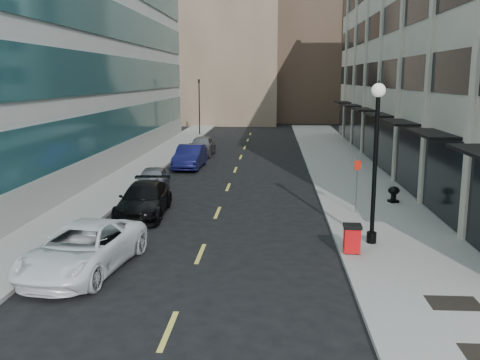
# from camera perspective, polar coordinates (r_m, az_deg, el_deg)

# --- Properties ---
(sidewalk_right) EXTENTS (5.00, 80.00, 0.15)m
(sidewalk_right) POSITION_cam_1_polar(r_m,az_deg,el_deg) (31.35, 12.52, -0.78)
(sidewalk_right) COLOR gray
(sidewalk_right) RESTS_ON ground
(sidewalk_left) EXTENTS (3.00, 80.00, 0.15)m
(sidewalk_left) POSITION_cam_1_polar(r_m,az_deg,el_deg) (32.26, -12.86, -0.47)
(sidewalk_left) COLOR gray
(sidewalk_left) RESTS_ON ground
(building_left) EXTENTS (16.14, 46.00, 20.00)m
(building_left) POSITION_cam_1_polar(r_m,az_deg,el_deg) (41.84, -23.60, 15.09)
(building_left) COLOR beige
(building_left) RESTS_ON ground
(skyline_tan_near) EXTENTS (14.00, 18.00, 28.00)m
(skyline_tan_near) POSITION_cam_1_polar(r_m,az_deg,el_deg) (78.99, -1.30, 16.47)
(skyline_tan_near) COLOR #937A60
(skyline_tan_near) RESTS_ON ground
(skyline_brown) EXTENTS (12.00, 16.00, 34.00)m
(skyline_brown) POSITION_cam_1_polar(r_m,az_deg,el_deg) (83.21, 7.64, 18.17)
(skyline_brown) COLOR brown
(skyline_brown) RESTS_ON ground
(skyline_tan_far) EXTENTS (12.00, 14.00, 22.00)m
(skyline_tan_far) POSITION_cam_1_polar(r_m,az_deg,el_deg) (90.00, -7.28, 13.78)
(skyline_tan_far) COLOR #937A60
(skyline_tan_far) RESTS_ON ground
(skyline_stone) EXTENTS (10.00, 14.00, 20.00)m
(skyline_stone) POSITION_cam_1_polar(r_m,az_deg,el_deg) (77.97, 15.37, 13.22)
(skyline_stone) COLOR beige
(skyline_stone) RESTS_ON ground
(grate_far) EXTENTS (1.40, 1.00, 0.01)m
(grate_far) POSITION_cam_1_polar(r_m,az_deg,el_deg) (16.19, 21.85, -12.09)
(grate_far) COLOR black
(grate_far) RESTS_ON sidewalk_right
(road_centerline) EXTENTS (0.15, 68.20, 0.01)m
(road_centerline) POSITION_cam_1_polar(r_m,az_deg,el_deg) (28.16, -1.78, -1.98)
(road_centerline) COLOR #D8CC4C
(road_centerline) RESTS_ON ground
(traffic_signal) EXTENTS (0.66, 0.66, 6.98)m
(traffic_signal) POSITION_cam_1_polar(r_m,az_deg,el_deg) (58.89, -4.40, 10.29)
(traffic_signal) COLOR black
(traffic_signal) RESTS_ON ground
(car_white_van) EXTENTS (3.31, 5.88, 1.55)m
(car_white_van) POSITION_cam_1_polar(r_m,az_deg,el_deg) (18.29, -16.40, -7.03)
(car_white_van) COLOR white
(car_white_van) RESTS_ON ground
(car_black_pickup) EXTENTS (2.32, 5.21, 1.49)m
(car_black_pickup) POSITION_cam_1_polar(r_m,az_deg,el_deg) (24.94, -10.20, -2.09)
(car_black_pickup) COLOR black
(car_black_pickup) RESTS_ON ground
(car_silver_sedan) EXTENTS (2.01, 4.24, 1.40)m
(car_silver_sedan) POSITION_cam_1_polar(r_m,az_deg,el_deg) (29.84, -9.29, -0.02)
(car_silver_sedan) COLOR gray
(car_silver_sedan) RESTS_ON ground
(car_blue_sedan) EXTENTS (1.89, 4.99, 1.62)m
(car_blue_sedan) POSITION_cam_1_polar(r_m,az_deg,el_deg) (37.59, -5.35, 2.47)
(car_blue_sedan) COLOR #121344
(car_blue_sedan) RESTS_ON ground
(car_grey_sedan) EXTENTS (2.04, 4.78, 1.61)m
(car_grey_sedan) POSITION_cam_1_polar(r_m,az_deg,el_deg) (43.72, -4.08, 3.66)
(car_grey_sedan) COLOR slate
(car_grey_sedan) RESTS_ON ground
(trash_bin) EXTENTS (0.66, 0.72, 1.03)m
(trash_bin) POSITION_cam_1_polar(r_m,az_deg,el_deg) (19.37, 11.86, -6.04)
(trash_bin) COLOR red
(trash_bin) RESTS_ON sidewalk_right
(lamppost) EXTENTS (0.50, 0.50, 6.06)m
(lamppost) POSITION_cam_1_polar(r_m,az_deg,el_deg) (20.09, 14.28, 3.23)
(lamppost) COLOR black
(lamppost) RESTS_ON sidewalk_right
(sign_post) EXTENTS (0.31, 0.07, 2.61)m
(sign_post) POSITION_cam_1_polar(r_m,az_deg,el_deg) (24.80, 12.37, 0.27)
(sign_post) COLOR slate
(sign_post) RESTS_ON sidewalk_right
(urn_planter) EXTENTS (0.58, 0.58, 0.80)m
(urn_planter) POSITION_cam_1_polar(r_m,az_deg,el_deg) (27.62, 16.08, -1.32)
(urn_planter) COLOR black
(urn_planter) RESTS_ON sidewalk_right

